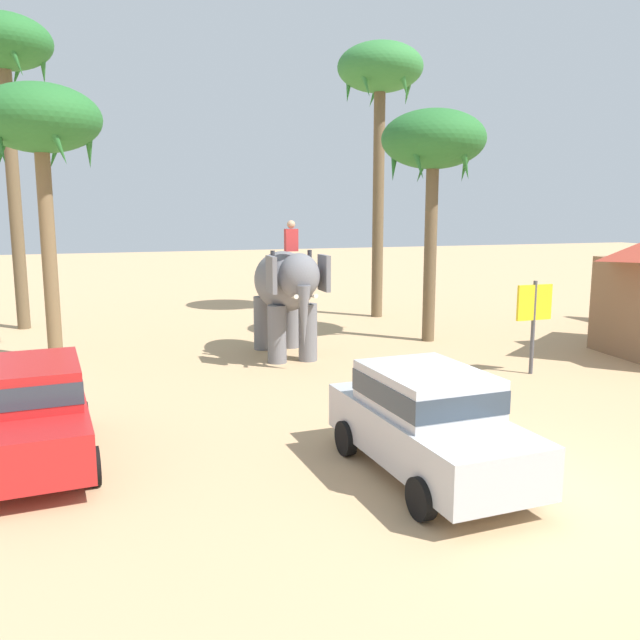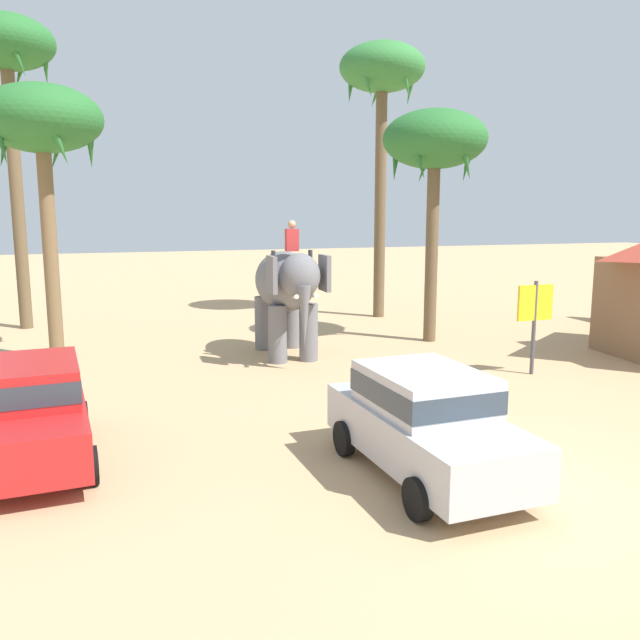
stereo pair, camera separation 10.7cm
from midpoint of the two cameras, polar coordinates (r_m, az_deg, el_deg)
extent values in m
plane|color=tan|center=(10.42, 15.67, -14.26)|extent=(120.00, 120.00, 0.00)
cube|color=#B7BABF|center=(10.50, 9.54, -9.85)|extent=(1.84, 4.16, 0.76)
cube|color=#B7BABF|center=(10.37, 9.36, -6.03)|extent=(1.63, 2.15, 0.64)
cube|color=#2D3842|center=(10.37, 9.36, -6.03)|extent=(1.65, 2.17, 0.35)
cylinder|color=black|center=(10.12, 17.50, -13.24)|extent=(0.20, 0.61, 0.60)
cylinder|color=black|center=(9.23, 8.88, -15.20)|extent=(0.20, 0.61, 0.60)
cylinder|color=black|center=(12.07, 9.93, -9.16)|extent=(0.20, 0.61, 0.60)
cylinder|color=black|center=(11.33, 2.40, -10.29)|extent=(0.20, 0.61, 0.60)
cube|color=red|center=(11.83, -23.73, -8.31)|extent=(1.96, 4.20, 0.76)
cube|color=red|center=(11.74, -23.96, -4.91)|extent=(1.69, 2.20, 0.64)
cube|color=#2D3842|center=(11.74, -23.96, -4.91)|extent=(1.71, 2.22, 0.35)
cylinder|color=black|center=(10.75, -19.06, -11.94)|extent=(0.22, 0.61, 0.60)
cylinder|color=black|center=(13.16, -19.81, -8.02)|extent=(0.22, 0.61, 0.60)
ellipsoid|color=slate|center=(18.68, -2.94, 3.43)|extent=(1.70, 3.15, 1.70)
cylinder|color=slate|center=(18.10, -0.84, -1.08)|extent=(0.52, 0.52, 1.60)
cylinder|color=slate|center=(17.88, -3.55, -1.23)|extent=(0.52, 0.52, 1.60)
cylinder|color=slate|center=(19.87, -2.33, -0.13)|extent=(0.52, 0.52, 1.60)
cylinder|color=slate|center=(19.67, -4.81, -0.26)|extent=(0.52, 0.52, 1.60)
ellipsoid|color=slate|center=(17.09, -1.62, 3.87)|extent=(1.13, 1.04, 1.20)
cube|color=slate|center=(17.38, 0.59, 4.13)|extent=(0.15, 0.80, 0.96)
cube|color=slate|center=(17.00, -4.05, 3.99)|extent=(0.15, 0.80, 0.96)
cone|color=slate|center=(16.79, -1.19, 0.32)|extent=(0.37, 0.37, 1.60)
cone|color=beige|center=(16.83, -0.39, 2.07)|extent=(0.14, 0.57, 0.21)
cone|color=beige|center=(16.69, -2.11, 2.00)|extent=(0.14, 0.57, 0.21)
cube|color=red|center=(17.77, -2.30, 7.00)|extent=(0.35, 0.25, 0.60)
sphere|color=tan|center=(17.75, -2.31, 8.36)|extent=(0.22, 0.22, 0.22)
cylinder|color=#333338|center=(17.94, -0.68, 5.27)|extent=(0.12, 0.12, 0.55)
cylinder|color=#333338|center=(17.68, -3.93, 5.19)|extent=(0.12, 0.12, 0.55)
cylinder|color=brown|center=(19.38, -22.39, 5.98)|extent=(0.40, 0.40, 6.35)
ellipsoid|color=#286B2D|center=(19.50, -23.05, 15.92)|extent=(3.20, 3.20, 1.80)
cone|color=#286B2D|center=(19.42, -19.30, 14.68)|extent=(0.40, 0.92, 1.64)
cone|color=#286B2D|center=(20.57, -21.68, 14.23)|extent=(0.91, 0.57, 1.67)
cone|color=#286B2D|center=(20.23, -25.64, 14.06)|extent=(0.73, 0.83, 1.69)
cone|color=#286B2D|center=(18.30, -21.99, 14.87)|extent=(0.91, 0.57, 1.67)
cylinder|color=brown|center=(25.53, 5.41, 10.55)|extent=(0.43, 0.43, 9.20)
ellipsoid|color=#337A38|center=(26.06, 5.59, 21.15)|extent=(3.20, 3.20, 1.80)
cone|color=#337A38|center=(26.48, 8.08, 19.82)|extent=(0.40, 0.92, 1.64)
cone|color=#337A38|center=(27.14, 5.27, 19.61)|extent=(0.91, 0.57, 1.67)
cone|color=#337A38|center=(26.23, 2.84, 19.99)|extent=(0.73, 0.83, 1.69)
cone|color=#337A38|center=(24.95, 4.12, 20.52)|extent=(0.73, 0.83, 1.69)
cone|color=#337A38|center=(25.11, 7.54, 20.40)|extent=(0.91, 0.57, 1.67)
cylinder|color=brown|center=(25.13, -24.89, 10.04)|extent=(0.43, 0.43, 9.47)
ellipsoid|color=#286B2D|center=(25.72, -25.71, 21.06)|extent=(3.20, 3.20, 1.80)
cone|color=#286B2D|center=(25.54, -22.78, 20.20)|extent=(0.40, 0.92, 1.64)
cone|color=#286B2D|center=(26.70, -24.50, 19.58)|extent=(0.91, 0.57, 1.67)
cone|color=#286B2D|center=(24.47, -25.02, 20.55)|extent=(0.91, 0.57, 1.67)
cylinder|color=brown|center=(20.91, 9.90, 6.42)|extent=(0.39, 0.39, 6.10)
ellipsoid|color=#286B2D|center=(20.99, 10.16, 15.31)|extent=(3.20, 3.20, 1.80)
cone|color=#286B2D|center=(21.55, 13.00, 13.73)|extent=(0.40, 0.92, 1.64)
cone|color=#286B2D|center=(22.12, 9.51, 13.73)|extent=(0.91, 0.57, 1.67)
cone|color=#286B2D|center=(21.13, 6.79, 13.99)|extent=(0.73, 0.83, 1.69)
cone|color=#286B2D|center=(19.87, 8.61, 14.24)|extent=(0.73, 0.83, 1.69)
cone|color=#286B2D|center=(20.15, 12.69, 14.05)|extent=(0.91, 0.57, 1.67)
cylinder|color=#4C4C51|center=(17.41, 18.36, -0.67)|extent=(0.10, 0.10, 2.40)
cube|color=yellow|center=(17.31, 18.47, 1.45)|extent=(1.00, 0.08, 0.90)
camera|label=1|loc=(0.05, -89.80, 0.03)|focal=36.59mm
camera|label=2|loc=(0.05, 90.20, -0.03)|focal=36.59mm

